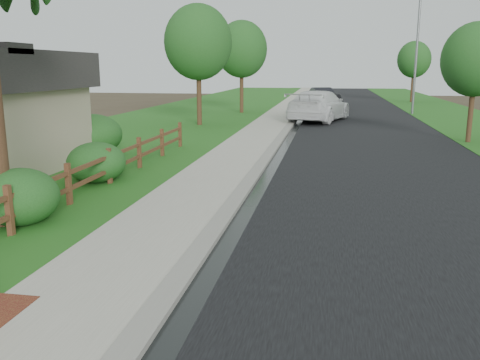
% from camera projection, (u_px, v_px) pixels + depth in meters
% --- Properties ---
extents(ground, '(120.00, 120.00, 0.00)m').
position_uv_depth(ground, '(125.00, 317.00, 7.04)').
color(ground, '#3D3121').
extents(road, '(8.00, 90.00, 0.02)m').
position_uv_depth(road, '(354.00, 111.00, 39.91)').
color(road, black).
rests_on(road, ground).
extents(curb, '(0.40, 90.00, 0.12)m').
position_uv_depth(curb, '(301.00, 110.00, 40.61)').
color(curb, gray).
rests_on(curb, ground).
extents(wet_gutter, '(0.50, 90.00, 0.00)m').
position_uv_depth(wet_gutter, '(305.00, 110.00, 40.56)').
color(wet_gutter, black).
rests_on(wet_gutter, road).
extents(sidewalk, '(2.20, 90.00, 0.10)m').
position_uv_depth(sidewalk, '(284.00, 110.00, 40.83)').
color(sidewalk, '#A09D8B').
rests_on(sidewalk, ground).
extents(grass_strip, '(1.60, 90.00, 0.06)m').
position_uv_depth(grass_strip, '(261.00, 110.00, 41.15)').
color(grass_strip, '#255F1B').
rests_on(grass_strip, ground).
extents(lawn_near, '(9.00, 90.00, 0.04)m').
position_uv_depth(lawn_near, '(199.00, 109.00, 42.04)').
color(lawn_near, '#255F1B').
rests_on(lawn_near, ground).
extents(verge_far, '(6.00, 90.00, 0.04)m').
position_uv_depth(verge_far, '(447.00, 112.00, 38.74)').
color(verge_far, '#255F1B').
rests_on(verge_far, ground).
extents(ranch_fence, '(0.12, 16.92, 1.10)m').
position_uv_depth(ranch_fence, '(91.00, 173.00, 13.67)').
color(ranch_fence, '#482518').
rests_on(ranch_fence, ground).
extents(white_suv, '(4.38, 7.17, 1.94)m').
position_uv_depth(white_suv, '(319.00, 106.00, 32.42)').
color(white_suv, white).
rests_on(white_suv, road).
extents(dark_car_mid, '(2.09, 4.27, 1.40)m').
position_uv_depth(dark_car_mid, '(332.00, 100.00, 42.06)').
color(dark_car_mid, black).
rests_on(dark_car_mid, road).
extents(dark_car_far, '(2.96, 5.01, 1.56)m').
position_uv_depth(dark_car_far, '(323.00, 96.00, 46.58)').
color(dark_car_far, black).
rests_on(dark_car_far, road).
extents(streetlight, '(1.95, 0.71, 8.62)m').
position_uv_depth(streetlight, '(415.00, 46.00, 36.44)').
color(streetlight, slate).
rests_on(streetlight, ground).
extents(boulder, '(1.45, 1.26, 0.82)m').
position_uv_depth(boulder, '(102.00, 162.00, 16.37)').
color(boulder, brown).
rests_on(boulder, ground).
extents(shrub_a, '(1.84, 1.84, 1.26)m').
position_uv_depth(shrub_a, '(20.00, 197.00, 11.06)').
color(shrub_a, '#1D4A1A').
rests_on(shrub_a, ground).
extents(shrub_b, '(1.88, 1.88, 1.22)m').
position_uv_depth(shrub_b, '(96.00, 162.00, 15.17)').
color(shrub_b, '#1D4A1A').
rests_on(shrub_b, ground).
extents(shrub_d, '(2.98, 2.98, 1.61)m').
position_uv_depth(shrub_d, '(92.00, 135.00, 19.96)').
color(shrub_d, '#1D4A1A').
rests_on(shrub_d, ground).
extents(tree_near_left, '(3.93, 3.93, 6.97)m').
position_uv_depth(tree_near_left, '(198.00, 42.00, 29.27)').
color(tree_near_left, '#3B2618').
rests_on(tree_near_left, ground).
extents(tree_near_right, '(2.99, 2.99, 5.38)m').
position_uv_depth(tree_near_right, '(476.00, 60.00, 22.52)').
color(tree_near_right, '#3B2618').
rests_on(tree_near_right, ground).
extents(tree_mid_left, '(3.80, 3.80, 6.79)m').
position_uv_depth(tree_mid_left, '(242.00, 49.00, 37.51)').
color(tree_mid_left, '#3B2618').
rests_on(tree_mid_left, ground).
extents(tree_far_right, '(3.20, 3.20, 5.89)m').
position_uv_depth(tree_far_right, '(414.00, 60.00, 49.12)').
color(tree_far_right, '#3B2618').
rests_on(tree_far_right, ground).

